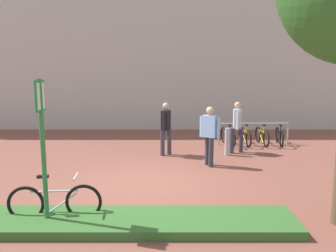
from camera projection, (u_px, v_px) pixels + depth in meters
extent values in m
plane|color=brown|center=(145.00, 183.00, 8.07)|extent=(60.00, 60.00, 0.00)
cube|color=#B2ADA3|center=(157.00, 23.00, 15.65)|extent=(28.00, 1.20, 10.00)
cube|color=#336028|center=(96.00, 222.00, 5.80)|extent=(7.00, 1.10, 0.16)
cylinder|color=#2D7238|center=(44.00, 155.00, 5.61)|extent=(0.08, 0.08, 2.56)
cube|color=#198C33|center=(41.00, 96.00, 5.46)|extent=(0.03, 0.36, 0.52)
cube|color=white|center=(41.00, 96.00, 5.46)|extent=(0.04, 0.30, 0.44)
torus|color=black|center=(27.00, 204.00, 5.95)|extent=(0.66, 0.12, 0.66)
torus|color=black|center=(84.00, 202.00, 6.04)|extent=(0.66, 0.12, 0.66)
cylinder|color=silver|center=(55.00, 191.00, 5.96)|extent=(0.84, 0.11, 0.04)
cylinder|color=silver|center=(61.00, 204.00, 6.01)|extent=(0.61, 0.09, 0.44)
cylinder|color=silver|center=(44.00, 185.00, 5.93)|extent=(0.04, 0.04, 0.28)
cube|color=black|center=(44.00, 176.00, 5.90)|extent=(0.21, 0.10, 0.05)
cylinder|color=silver|center=(76.00, 177.00, 5.96)|extent=(0.08, 0.42, 0.04)
cylinder|color=#99999E|center=(220.00, 134.00, 12.38)|extent=(0.06, 0.06, 0.80)
cylinder|color=#99999E|center=(288.00, 134.00, 12.46)|extent=(0.06, 0.06, 0.80)
cylinder|color=#99999E|center=(255.00, 124.00, 12.36)|extent=(2.60, 0.15, 0.06)
torus|color=black|center=(233.00, 139.00, 11.92)|extent=(0.16, 0.61, 0.61)
torus|color=black|center=(224.00, 135.00, 12.83)|extent=(0.16, 0.61, 0.61)
cylinder|color=#194CA5|center=(229.00, 132.00, 12.35)|extent=(0.17, 0.76, 0.03)
cylinder|color=#194CA5|center=(228.00, 137.00, 12.47)|extent=(0.13, 0.55, 0.40)
cylinder|color=#194CA5|center=(230.00, 129.00, 12.16)|extent=(0.03, 0.03, 0.26)
cube|color=black|center=(230.00, 126.00, 12.14)|extent=(0.10, 0.19, 0.05)
cylinder|color=#194CA5|center=(225.00, 124.00, 12.66)|extent=(0.39, 0.10, 0.04)
torus|color=black|center=(249.00, 139.00, 11.97)|extent=(0.10, 0.61, 0.61)
torus|color=black|center=(242.00, 134.00, 12.89)|extent=(0.10, 0.61, 0.61)
cylinder|color=gold|center=(246.00, 131.00, 12.40)|extent=(0.08, 0.77, 0.03)
cylinder|color=gold|center=(245.00, 137.00, 12.52)|extent=(0.07, 0.56, 0.40)
cylinder|color=gold|center=(247.00, 129.00, 12.21)|extent=(0.03, 0.03, 0.26)
cube|color=black|center=(247.00, 125.00, 12.19)|extent=(0.09, 0.19, 0.05)
cylinder|color=gold|center=(243.00, 124.00, 12.71)|extent=(0.39, 0.06, 0.04)
torus|color=black|center=(267.00, 139.00, 11.98)|extent=(0.09, 0.61, 0.61)
torus|color=black|center=(259.00, 134.00, 12.91)|extent=(0.09, 0.61, 0.61)
cylinder|color=gold|center=(263.00, 131.00, 12.41)|extent=(0.07, 0.77, 0.03)
cylinder|color=gold|center=(262.00, 137.00, 12.54)|extent=(0.06, 0.56, 0.40)
cylinder|color=gold|center=(265.00, 129.00, 12.23)|extent=(0.03, 0.03, 0.26)
cube|color=black|center=(265.00, 125.00, 12.21)|extent=(0.08, 0.19, 0.05)
cylinder|color=gold|center=(260.00, 124.00, 12.73)|extent=(0.39, 0.06, 0.04)
torus|color=black|center=(282.00, 139.00, 11.98)|extent=(0.15, 0.61, 0.61)
torus|color=black|center=(278.00, 134.00, 12.89)|extent=(0.15, 0.61, 0.61)
cylinder|color=black|center=(280.00, 131.00, 12.40)|extent=(0.15, 0.77, 0.03)
cylinder|color=black|center=(280.00, 137.00, 12.53)|extent=(0.12, 0.56, 0.40)
cylinder|color=black|center=(281.00, 129.00, 12.22)|extent=(0.03, 0.03, 0.26)
cube|color=black|center=(282.00, 125.00, 12.20)|extent=(0.10, 0.19, 0.05)
cylinder|color=black|center=(279.00, 124.00, 12.71)|extent=(0.39, 0.09, 0.04)
cylinder|color=#ADADB2|center=(228.00, 142.00, 10.79)|extent=(0.16, 0.16, 0.90)
cylinder|color=#383342|center=(170.00, 142.00, 10.89)|extent=(0.14, 0.14, 0.85)
cylinder|color=#383342|center=(163.00, 143.00, 10.76)|extent=(0.14, 0.14, 0.85)
cube|color=black|center=(167.00, 120.00, 10.71)|extent=(0.32, 0.44, 0.62)
cylinder|color=black|center=(168.00, 120.00, 10.97)|extent=(0.09, 0.09, 0.59)
cylinder|color=black|center=(165.00, 122.00, 10.47)|extent=(0.09, 0.09, 0.59)
sphere|color=tan|center=(167.00, 106.00, 10.64)|extent=(0.22, 0.22, 0.22)
cylinder|color=#2D2D38|center=(208.00, 151.00, 9.67)|extent=(0.14, 0.14, 0.85)
cylinder|color=#2D2D38|center=(212.00, 152.00, 9.44)|extent=(0.14, 0.14, 0.85)
cube|color=#8CB2E5|center=(210.00, 126.00, 9.44)|extent=(0.47, 0.41, 0.62)
cylinder|color=#8CB2E5|center=(202.00, 127.00, 9.57)|extent=(0.09, 0.09, 0.59)
cylinder|color=#8CB2E5|center=(219.00, 128.00, 9.32)|extent=(0.09, 0.09, 0.59)
sphere|color=tan|center=(211.00, 111.00, 9.37)|extent=(0.22, 0.22, 0.22)
cylinder|color=#383342|center=(242.00, 140.00, 11.21)|extent=(0.14, 0.14, 0.85)
cylinder|color=#383342|center=(233.00, 141.00, 11.07)|extent=(0.14, 0.14, 0.85)
cube|color=silver|center=(238.00, 119.00, 11.03)|extent=(0.28, 0.42, 0.62)
cylinder|color=silver|center=(237.00, 119.00, 11.29)|extent=(0.09, 0.09, 0.59)
cylinder|color=silver|center=(239.00, 121.00, 10.78)|extent=(0.09, 0.09, 0.59)
sphere|color=tan|center=(238.00, 105.00, 10.96)|extent=(0.22, 0.22, 0.22)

